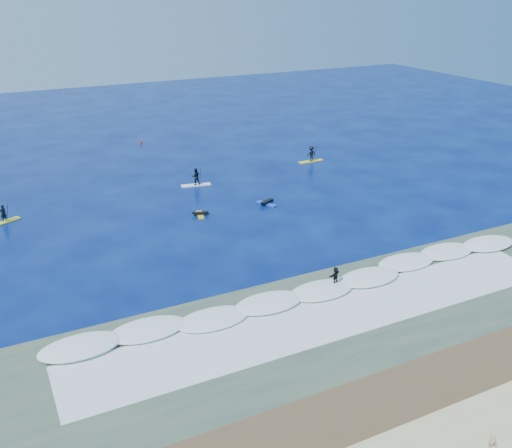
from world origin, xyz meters
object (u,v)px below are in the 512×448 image
sup_paddler_right (311,155)px  sup_paddler_left (4,216)px  prone_paddler_far (266,203)px  sup_paddler_center (196,178)px  prone_paddler_near (200,214)px  wave_surfer (335,277)px  marker_buoy (141,142)px

sup_paddler_right → sup_paddler_left: bearing=-175.6°
sup_paddler_left → prone_paddler_far: size_ratio=1.25×
prone_paddler_far → sup_paddler_center: bearing=2.2°
prone_paddler_near → wave_surfer: bearing=-153.2°
sup_paddler_right → prone_paddler_near: size_ratio=1.56×
prone_paddler_near → wave_surfer: 16.76m
sup_paddler_center → sup_paddler_right: 15.24m
sup_paddler_center → marker_buoy: 18.52m
prone_paddler_far → sup_paddler_left: bearing=49.9°
sup_paddler_left → prone_paddler_near: sup_paddler_left is taller
sup_paddler_center → marker_buoy: size_ratio=5.15×
sup_paddler_center → prone_paddler_far: size_ratio=1.43×
sup_paddler_right → prone_paddler_near: (-17.70, -9.80, -0.70)m
sup_paddler_right → prone_paddler_far: (-11.05, -9.98, -0.68)m
sup_paddler_right → prone_paddler_near: sup_paddler_right is taller
sup_paddler_center → prone_paddler_near: bearing=-98.1°
sup_paddler_left → prone_paddler_near: size_ratio=1.40×
prone_paddler_near → marker_buoy: marker_buoy is taller
sup_paddler_center → marker_buoy: sup_paddler_center is taller
sup_paddler_right → prone_paddler_far: bearing=-139.8°
sup_paddler_right → wave_surfer: (-14.05, -26.15, -0.07)m
wave_surfer → marker_buoy: bearing=69.9°
wave_surfer → sup_paddler_center: bearing=70.2°
prone_paddler_far → prone_paddler_near: bearing=63.7°
prone_paddler_near → prone_paddler_far: 6.66m
sup_paddler_left → sup_paddler_center: 18.68m
prone_paddler_near → prone_paddler_far: prone_paddler_far is taller
prone_paddler_near → wave_surfer: (3.65, -16.35, 0.63)m
wave_surfer → prone_paddler_far: bearing=57.1°
prone_paddler_near → sup_paddler_left: bearing=83.4°
sup_paddler_left → prone_paddler_near: bearing=-47.0°
prone_paddler_far → marker_buoy: size_ratio=3.61×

